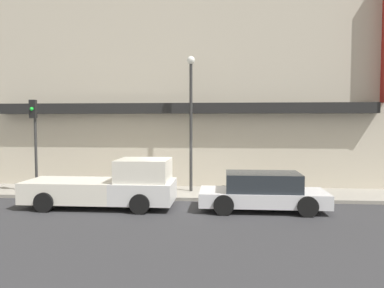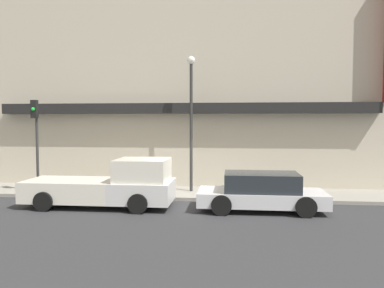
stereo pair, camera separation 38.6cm
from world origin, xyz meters
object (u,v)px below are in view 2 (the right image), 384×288
object	(u,v)px
parked_car	(261,192)
street_lamp	(191,109)
fire_hydrant	(157,188)
traffic_light	(36,130)
pickup_truck	(110,186)

from	to	relation	value
parked_car	street_lamp	bearing A→B (deg)	134.37
fire_hydrant	traffic_light	xyz separation A→B (m)	(-5.42, -0.07, 2.50)
street_lamp	traffic_light	bearing A→B (deg)	-169.73
fire_hydrant	traffic_light	size ratio (longest dim) A/B	0.16
fire_hydrant	traffic_light	bearing A→B (deg)	-179.21
parked_car	fire_hydrant	xyz separation A→B (m)	(-4.35, 1.71, -0.23)
pickup_truck	street_lamp	bearing A→B (deg)	45.84
pickup_truck	parked_car	distance (m)	5.87
pickup_truck	fire_hydrant	xyz separation A→B (m)	(1.52, 1.71, -0.35)
fire_hydrant	street_lamp	size ratio (longest dim) A/B	0.11
pickup_truck	parked_car	bearing A→B (deg)	1.21
pickup_truck	traffic_light	size ratio (longest dim) A/B	1.40
street_lamp	pickup_truck	bearing A→B (deg)	-135.37
parked_car	traffic_light	xyz separation A→B (m)	(-9.77, 1.64, 2.27)
parked_car	street_lamp	size ratio (longest dim) A/B	0.77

